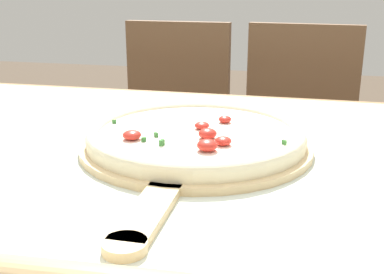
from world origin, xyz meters
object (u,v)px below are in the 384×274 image
Objects in this scene: pizza_peel at (194,148)px; pizza at (196,135)px; chair_left at (171,130)px; chair_right at (295,138)px.

pizza reaches higher than pizza_peel.
chair_left is (-0.28, 0.83, -0.25)m from pizza.
chair_right is at bearing 79.31° from pizza_peel.
pizza is 0.42× the size of chair_left.
pizza_peel is 0.64× the size of chair_right.
chair_right reaches higher than pizza.
pizza is at bearing 89.56° from pizza_peel.
chair_left is at bearing 108.57° from pizza.
chair_left is (-0.28, 0.84, -0.24)m from pizza_peel.
chair_right is at bearing 79.11° from pizza.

